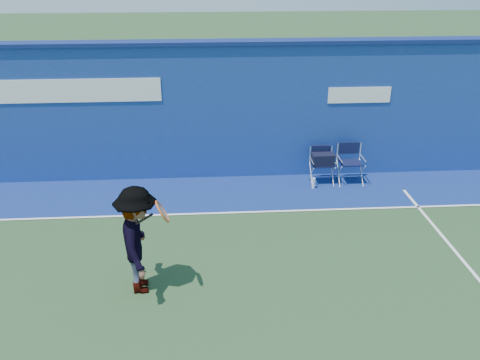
{
  "coord_description": "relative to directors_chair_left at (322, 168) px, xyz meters",
  "views": [
    {
      "loc": [
        0.24,
        -5.8,
        4.81
      ],
      "look_at": [
        0.79,
        2.6,
        1.0
      ],
      "focal_mm": 38.0,
      "sensor_mm": 36.0,
      "label": 1
    }
  ],
  "objects": [
    {
      "name": "out_of_bounds_strip",
      "position": [
        -2.77,
        -0.45,
        -0.35
      ],
      "size": [
        24.0,
        1.8,
        0.01
      ],
      "primitive_type": "cube",
      "color": "navy",
      "rests_on": "ground"
    },
    {
      "name": "tennis_player",
      "position": [
        -3.62,
        -3.73,
        0.51
      ],
      "size": [
        0.91,
        1.18,
        1.72
      ],
      "color": "#EA4738",
      "rests_on": "ground"
    },
    {
      "name": "directors_chair_left",
      "position": [
        0.0,
        0.0,
        0.0
      ],
      "size": [
        0.49,
        0.45,
        0.83
      ],
      "color": "silver",
      "rests_on": "ground"
    },
    {
      "name": "directors_chair_right",
      "position": [
        0.64,
        -0.02,
        -0.07
      ],
      "size": [
        0.53,
        0.47,
        0.88
      ],
      "color": "silver",
      "rests_on": "ground"
    },
    {
      "name": "water_bottle",
      "position": [
        -0.24,
        -0.29,
        -0.23
      ],
      "size": [
        0.07,
        0.07,
        0.25
      ],
      "primitive_type": "cylinder",
      "color": "white",
      "rests_on": "ground"
    },
    {
      "name": "stadium_wall",
      "position": [
        -2.77,
        0.65,
        1.2
      ],
      "size": [
        24.0,
        0.5,
        3.08
      ],
      "color": "navy",
      "rests_on": "ground"
    },
    {
      "name": "ground",
      "position": [
        -2.77,
        -4.55,
        -0.35
      ],
      "size": [
        80.0,
        80.0,
        0.0
      ],
      "primitive_type": "plane",
      "color": "#274324",
      "rests_on": "ground"
    },
    {
      "name": "court_lines",
      "position": [
        -2.77,
        -3.95,
        -0.34
      ],
      "size": [
        24.0,
        12.0,
        0.01
      ],
      "color": "white",
      "rests_on": "out_of_bounds_strip"
    }
  ]
}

